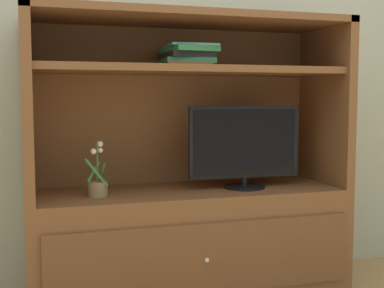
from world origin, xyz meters
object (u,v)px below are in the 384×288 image
object	(u,v)px
potted_plant	(98,185)
magazine_stack	(187,56)
media_console	(189,211)
tv_monitor	(245,146)

from	to	relation	value
potted_plant	magazine_stack	world-z (taller)	magazine_stack
media_console	tv_monitor	world-z (taller)	media_console
tv_monitor	magazine_stack	world-z (taller)	magazine_stack
magazine_stack	potted_plant	bearing A→B (deg)	-173.90
media_console	potted_plant	distance (m)	0.53
tv_monitor	potted_plant	xyz separation A→B (m)	(-0.80, -0.01, -0.17)
media_console	magazine_stack	size ratio (longest dim) A/B	5.02
media_console	tv_monitor	bearing A→B (deg)	-10.06
tv_monitor	potted_plant	distance (m)	0.82
media_console	magazine_stack	world-z (taller)	media_console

